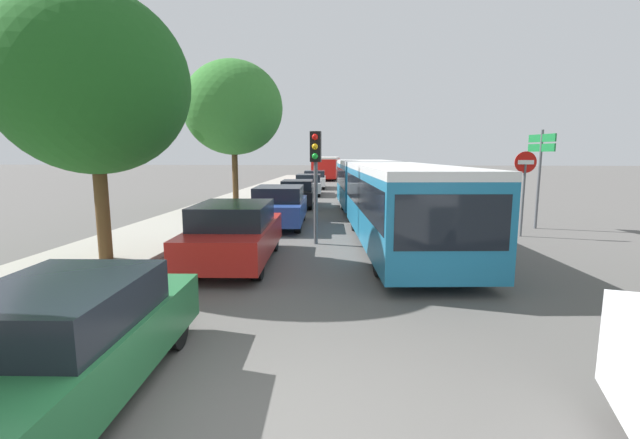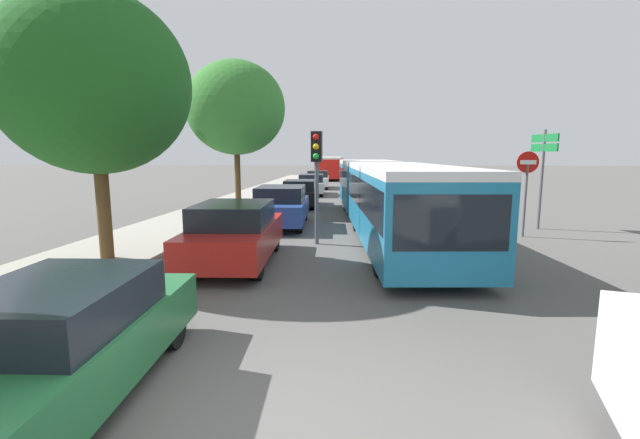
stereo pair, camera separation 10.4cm
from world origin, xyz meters
TOP-DOWN VIEW (x-y plane):
  - kerb_strip_left at (-5.69, 22.03)m, footprint 3.20×54.06m
  - articulated_bus at (2.05, 12.27)m, footprint 3.96×16.48m
  - city_bus_rear at (-1.99, 44.06)m, footprint 2.48×11.09m
  - queued_car_green at (-2.15, 0.54)m, footprint 1.92×4.06m
  - queued_car_red at (-1.97, 6.59)m, footprint 2.14×4.53m
  - queued_car_blue at (-1.82, 12.27)m, footprint 2.13×4.50m
  - queued_car_black at (-1.93, 18.45)m, footprint 1.92×4.07m
  - queued_car_silver at (-2.02, 24.85)m, footprint 1.93×4.09m
  - queued_car_white at (-2.12, 30.54)m, footprint 1.96×4.15m
  - traffic_light at (-0.15, 9.12)m, footprint 0.33×0.37m
  - no_entry_sign at (6.60, 10.89)m, footprint 0.70×0.08m
  - direction_sign_post at (7.74, 12.52)m, footprint 0.41×1.37m
  - tree_left_mid at (-5.17, 6.28)m, footprint 4.47×4.47m
  - tree_left_far at (-4.88, 16.79)m, footprint 4.71×4.71m

SIDE VIEW (x-z plane):
  - kerb_strip_left at x=-5.69m, z-range 0.00..0.14m
  - queued_car_green at x=-2.15m, z-range 0.01..1.39m
  - queued_car_black at x=-1.93m, z-range 0.01..1.39m
  - queued_car_silver at x=-2.02m, z-range 0.01..1.40m
  - queued_car_white at x=-2.12m, z-range 0.01..1.42m
  - queued_car_blue at x=-1.82m, z-range 0.01..1.54m
  - queued_car_red at x=-1.97m, z-range 0.01..1.55m
  - city_bus_rear at x=-1.99m, z-range 0.19..2.57m
  - articulated_bus at x=2.05m, z-range 0.19..2.61m
  - no_entry_sign at x=6.60m, z-range 0.47..3.29m
  - traffic_light at x=-0.15m, z-range 0.80..4.20m
  - direction_sign_post at x=7.74m, z-range 0.75..4.35m
  - tree_left_mid at x=-5.17m, z-range 1.11..7.65m
  - tree_left_far at x=-4.88m, z-range 1.23..8.36m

